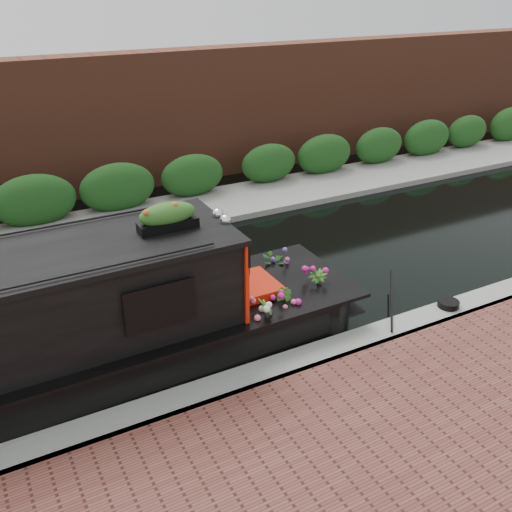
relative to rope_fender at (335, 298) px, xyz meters
name	(u,v)px	position (x,y,z in m)	size (l,w,h in m)	color
ground	(196,292)	(-2.25, 1.85, -0.18)	(80.00, 80.00, 0.00)	black
near_bank_coping	(273,380)	(-2.25, -1.45, -0.18)	(40.00, 0.60, 0.50)	gray
far_bank_path	(136,223)	(-2.25, 6.05, -0.18)	(40.00, 2.40, 0.34)	gray
far_hedge	(126,212)	(-2.25, 6.95, -0.18)	(40.00, 1.10, 2.80)	#194216
far_brick_wall	(107,190)	(-2.25, 9.05, -0.18)	(40.00, 1.00, 8.00)	brown
rope_fender	(335,298)	(0.00, 0.00, 0.00)	(0.36, 0.36, 0.38)	brown
coiled_mooring_rope	(448,304)	(1.68, -1.38, 0.13)	(0.41, 0.41, 0.12)	black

